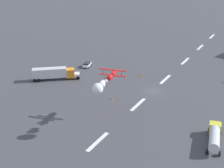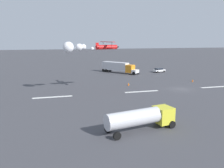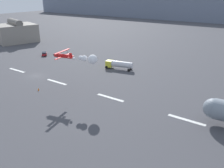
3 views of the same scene
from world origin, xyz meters
TOP-DOWN VIEW (x-y plane):
  - ground_plane at (0.00, 0.00)m, footprint 440.00×440.00m
  - runway_stripe_3 at (-9.84, 0.00)m, footprint 8.00×0.90m
  - runway_stripe_4 at (9.84, 0.00)m, footprint 8.00×0.90m
  - runway_stripe_5 at (29.52, 0.00)m, footprint 8.00×0.90m
  - stunt_biplane_red at (22.72, -2.61)m, footprint 13.00×6.50m
  - semi_truck_orange at (6.67, -29.17)m, footprint 10.94×12.58m
  - fuel_tanker_truck at (18.50, 21.00)m, footprint 9.91×4.50m
  - followme_car_yellow at (-7.77, -26.94)m, footprint 4.64×2.91m
  - traffic_cone_near at (-8.53, -7.70)m, footprint 0.44×0.44m
  - traffic_cone_far at (10.50, -7.32)m, footprint 0.44×0.44m

SIDE VIEW (x-z plane):
  - ground_plane at x=0.00m, z-range 0.00..0.00m
  - runway_stripe_3 at x=-9.84m, z-range 0.00..0.01m
  - runway_stripe_4 at x=9.84m, z-range 0.00..0.01m
  - runway_stripe_5 at x=29.52m, z-range 0.00..0.01m
  - traffic_cone_near at x=-8.53m, z-range 0.00..0.75m
  - traffic_cone_far at x=10.50m, z-range 0.00..0.75m
  - followme_car_yellow at x=-7.77m, z-range 0.05..1.57m
  - fuel_tanker_truck at x=18.50m, z-range 0.30..3.20m
  - semi_truck_orange at x=6.67m, z-range 0.27..3.97m
  - stunt_biplane_red at x=22.72m, z-range 8.88..11.19m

